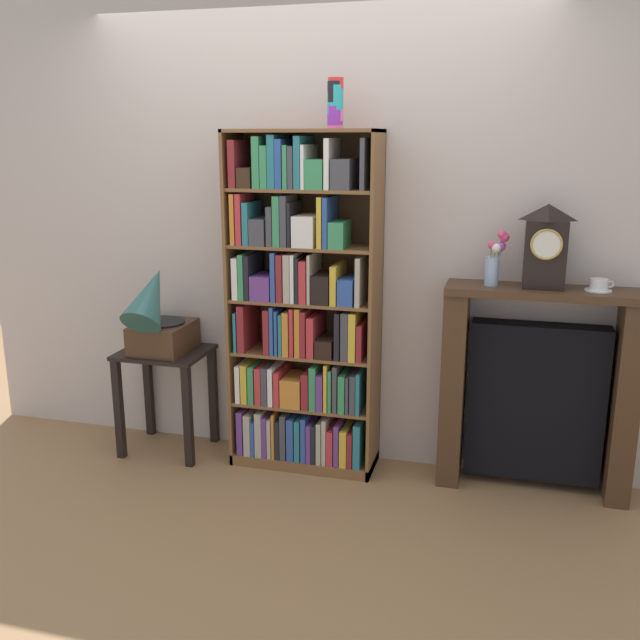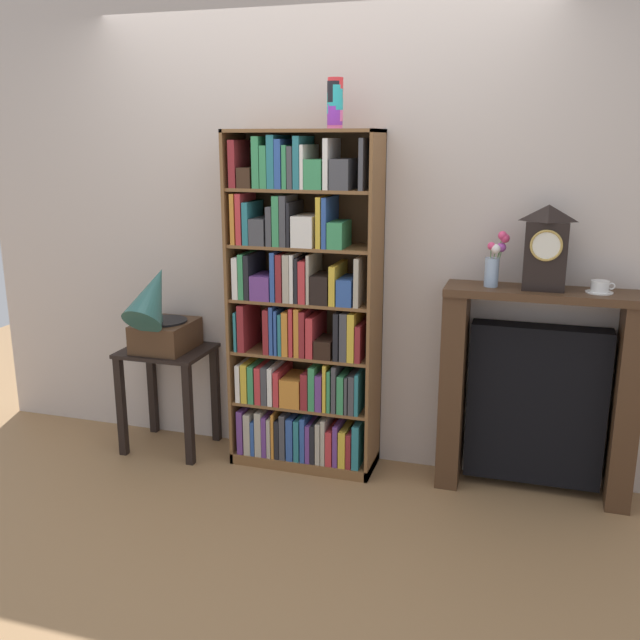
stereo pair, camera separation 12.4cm
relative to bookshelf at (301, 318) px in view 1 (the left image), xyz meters
The scene contains 10 objects.
ground_plane 0.88m from the bookshelf, 77.77° to the right, with size 7.68×6.40×0.02m, color #997047.
wall_back 0.56m from the bookshelf, 43.87° to the left, with size 4.68×0.08×2.67m, color beige.
bookshelf is the anchor object (origin of this frame).
cup_stack 1.15m from the bookshelf, ahead, with size 0.08×0.08×0.25m.
side_table_left 0.92m from the bookshelf, behind, with size 0.50×0.42×0.62m.
gramophone 0.83m from the bookshelf, behind, with size 0.30×0.51×0.56m.
fireplace_mantel 1.31m from the bookshelf, ahead, with size 0.98×0.28×1.10m.
mantel_clock 1.33m from the bookshelf, ahead, with size 0.20×0.15×0.42m.
flower_vase 1.08m from the bookshelf, ahead, with size 0.11×0.12×0.28m.
teacup_with_saucer 1.54m from the bookshelf, ahead, with size 0.14×0.13×0.06m.
Camera 1 is at (1.07, -3.52, 1.82)m, focal length 39.41 mm.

